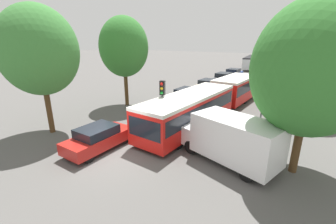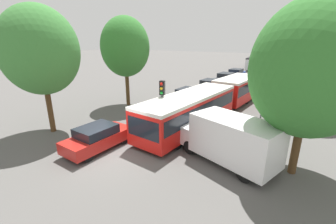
# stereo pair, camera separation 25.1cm
# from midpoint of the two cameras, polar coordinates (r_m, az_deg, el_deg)

# --- Properties ---
(ground_plane) EXTENTS (200.00, 200.00, 0.00)m
(ground_plane) POSITION_cam_midpoint_polar(r_m,az_deg,el_deg) (12.17, -12.84, -11.10)
(ground_plane) COLOR #565451
(articulated_bus) EXTENTS (3.94, 16.34, 2.40)m
(articulated_bus) POSITION_cam_midpoint_polar(r_m,az_deg,el_deg) (17.98, 10.79, 3.38)
(articulated_bus) COLOR red
(articulated_bus) RESTS_ON ground
(city_bus_rear) EXTENTS (3.44, 11.60, 2.46)m
(city_bus_rear) POSITION_cam_midpoint_polar(r_m,az_deg,el_deg) (50.89, 20.54, 11.91)
(city_bus_rear) COLOR silver
(city_bus_rear) RESTS_ON ground
(queued_car_red) EXTENTS (1.84, 3.96, 1.35)m
(queued_car_red) POSITION_cam_midpoint_polar(r_m,az_deg,el_deg) (12.97, -17.76, -6.26)
(queued_car_red) COLOR #B21E19
(queued_car_red) RESTS_ON ground
(queued_car_white) EXTENTS (1.85, 3.98, 1.36)m
(queued_car_white) POSITION_cam_midpoint_polar(r_m,az_deg,el_deg) (16.85, -3.03, 0.21)
(queued_car_white) COLOR white
(queued_car_white) RESTS_ON ground
(queued_car_navy) EXTENTS (1.88, 4.05, 1.38)m
(queued_car_navy) POSITION_cam_midpoint_polar(r_m,az_deg,el_deg) (21.75, 4.35, 4.30)
(queued_car_navy) COLOR navy
(queued_car_navy) RESTS_ON ground
(queued_car_tan) EXTENTS (1.93, 4.14, 1.41)m
(queued_car_tan) POSITION_cam_midpoint_polar(r_m,az_deg,el_deg) (26.76, 9.81, 6.71)
(queued_car_tan) COLOR tan
(queued_car_tan) RESTS_ON ground
(queued_car_graphite) EXTENTS (2.05, 4.40, 1.50)m
(queued_car_graphite) POSITION_cam_midpoint_polar(r_m,az_deg,el_deg) (32.01, 13.67, 8.37)
(queued_car_graphite) COLOR #47474C
(queued_car_graphite) RESTS_ON ground
(queued_car_blue) EXTENTS (2.03, 4.36, 1.49)m
(queued_car_blue) POSITION_cam_midpoint_polar(r_m,az_deg,el_deg) (36.97, 16.07, 9.41)
(queued_car_blue) COLOR #284799
(queued_car_blue) RESTS_ON ground
(white_van) EXTENTS (5.36, 3.44, 2.31)m
(white_van) POSITION_cam_midpoint_polar(r_m,az_deg,el_deg) (11.33, 15.17, -6.53)
(white_van) COLOR white
(white_van) RESTS_ON ground
(traffic_light) EXTENTS (0.36, 0.39, 3.40)m
(traffic_light) POSITION_cam_midpoint_polar(r_m,az_deg,el_deg) (14.06, -1.95, 4.30)
(traffic_light) COLOR #56595E
(traffic_light) RESTS_ON ground
(no_entry_sign) EXTENTS (0.70, 0.08, 2.82)m
(no_entry_sign) POSITION_cam_midpoint_polar(r_m,az_deg,el_deg) (13.48, 22.09, -0.40)
(no_entry_sign) COLOR #56595E
(no_entry_sign) RESTS_ON ground
(direction_sign_post) EXTENTS (0.22, 1.40, 3.60)m
(direction_sign_post) POSITION_cam_midpoint_polar(r_m,az_deg,el_deg) (14.44, 27.37, 2.92)
(direction_sign_post) COLOR #56595E
(direction_sign_post) RESTS_ON ground
(tree_left_near) EXTENTS (4.53, 4.53, 7.81)m
(tree_left_near) POSITION_cam_midpoint_polar(r_m,az_deg,el_deg) (15.73, -29.88, 12.81)
(tree_left_near) COLOR #51381E
(tree_left_near) RESTS_ON ground
(tree_left_mid) EXTENTS (4.21, 4.21, 7.75)m
(tree_left_mid) POSITION_cam_midpoint_polar(r_m,az_deg,el_deg) (20.49, -11.50, 15.84)
(tree_left_mid) COLOR #51381E
(tree_left_mid) RESTS_ON ground
(tree_right_near) EXTENTS (4.76, 4.76, 7.48)m
(tree_right_near) POSITION_cam_midpoint_polar(r_m,az_deg,el_deg) (10.83, 32.48, 8.43)
(tree_right_near) COLOR #51381E
(tree_right_near) RESTS_ON ground
(tree_right_mid) EXTENTS (4.67, 4.67, 7.50)m
(tree_right_mid) POSITION_cam_midpoint_polar(r_m,az_deg,el_deg) (20.39, 31.89, 12.91)
(tree_right_mid) COLOR #51381E
(tree_right_mid) RESTS_ON ground
(tree_right_far) EXTENTS (4.95, 4.95, 6.72)m
(tree_right_far) POSITION_cam_midpoint_polar(r_m,az_deg,el_deg) (32.89, 31.74, 12.67)
(tree_right_far) COLOR #51381E
(tree_right_far) RESTS_ON ground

